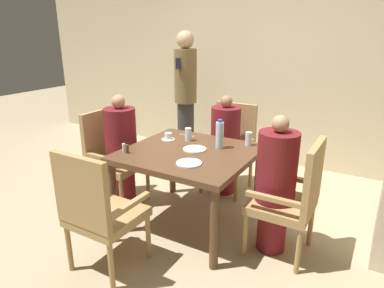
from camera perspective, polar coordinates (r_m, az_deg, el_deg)
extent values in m
plane|color=tan|center=(3.41, -0.47, -12.91)|extent=(16.00, 16.00, 0.00)
cube|color=beige|center=(4.80, 12.42, 13.58)|extent=(8.00, 0.06, 2.80)
cube|color=brown|center=(3.10, -0.50, -1.59)|extent=(1.13, 1.07, 0.05)
cylinder|color=brown|center=(3.18, -12.92, -8.78)|extent=(0.07, 0.07, 0.69)
cylinder|color=brown|center=(2.67, 3.73, -14.03)|extent=(0.07, 0.07, 0.69)
cylinder|color=brown|center=(3.86, -3.31, -3.33)|extent=(0.07, 0.07, 0.69)
cylinder|color=brown|center=(3.45, 10.91, -6.42)|extent=(0.07, 0.07, 0.69)
cube|color=#A88451|center=(3.69, -12.17, -3.41)|extent=(0.49, 0.49, 0.07)
cube|color=#A88451|center=(3.75, -15.03, 1.51)|extent=(0.05, 0.49, 0.53)
cube|color=#A88451|center=(3.80, -10.08, -0.17)|extent=(0.44, 0.04, 0.04)
cube|color=#A88451|center=(3.49, -14.79, -2.20)|extent=(0.44, 0.04, 0.04)
cylinder|color=#A88451|center=(3.80, -7.36, -6.24)|extent=(0.04, 0.04, 0.39)
cylinder|color=#A88451|center=(3.51, -11.64, -8.70)|extent=(0.04, 0.04, 0.39)
cylinder|color=#A88451|center=(4.06, -12.19, -4.88)|extent=(0.04, 0.04, 0.39)
cylinder|color=#A88451|center=(3.79, -16.53, -7.01)|extent=(0.04, 0.04, 0.39)
cylinder|color=maroon|center=(3.73, -11.28, -6.38)|extent=(0.24, 0.24, 0.46)
cylinder|color=maroon|center=(3.55, -11.80, 1.26)|extent=(0.32, 0.32, 0.58)
sphere|color=tan|center=(3.46, -12.19, 6.91)|extent=(0.14, 0.14, 0.14)
cube|color=#A88451|center=(3.90, 5.84, -1.88)|extent=(0.49, 0.49, 0.07)
cube|color=#A88451|center=(4.01, 7.31, 3.09)|extent=(0.49, 0.05, 0.53)
cube|color=#A88451|center=(3.77, 9.01, -0.26)|extent=(0.04, 0.44, 0.04)
cube|color=#A88451|center=(3.94, 2.95, 0.79)|extent=(0.04, 0.44, 0.04)
cylinder|color=#A88451|center=(3.73, 7.35, -6.76)|extent=(0.04, 0.04, 0.39)
cylinder|color=#A88451|center=(3.90, 1.53, -5.46)|extent=(0.04, 0.04, 0.39)
cylinder|color=#A88451|center=(4.10, 9.72, -4.51)|extent=(0.04, 0.04, 0.39)
cylinder|color=#A88451|center=(4.25, 4.32, -3.42)|extent=(0.04, 0.04, 0.39)
cylinder|color=maroon|center=(3.92, 5.38, -4.82)|extent=(0.24, 0.24, 0.46)
cylinder|color=maroon|center=(3.75, 5.60, 2.14)|extent=(0.32, 0.32, 0.53)
sphere|color=#997051|center=(3.68, 5.76, 7.09)|extent=(0.13, 0.13, 0.13)
cube|color=#A88451|center=(2.91, 14.61, -9.84)|extent=(0.49, 0.49, 0.07)
cube|color=#A88451|center=(2.74, 19.61, -5.23)|extent=(0.05, 0.49, 0.53)
cube|color=#A88451|center=(2.65, 13.50, -8.95)|extent=(0.44, 0.04, 0.04)
cube|color=#A88451|center=(3.04, 16.03, -5.45)|extent=(0.44, 0.04, 0.04)
cylinder|color=#A88451|center=(2.90, 8.82, -14.76)|extent=(0.04, 0.04, 0.39)
cylinder|color=#A88451|center=(3.25, 11.68, -11.04)|extent=(0.04, 0.04, 0.39)
cylinder|color=#A88451|center=(2.81, 17.30, -16.71)|extent=(0.04, 0.04, 0.39)
cylinder|color=#A88451|center=(3.17, 19.18, -12.60)|extent=(0.04, 0.04, 0.39)
cylinder|color=maroon|center=(3.02, 13.19, -12.88)|extent=(0.24, 0.24, 0.46)
cylinder|color=maroon|center=(2.79, 13.96, -3.74)|extent=(0.32, 0.32, 0.57)
sphere|color=tan|center=(2.68, 14.54, 3.30)|extent=(0.13, 0.13, 0.13)
cube|color=#A88451|center=(2.74, -13.90, -11.63)|extent=(0.49, 0.49, 0.07)
cube|color=#A88451|center=(2.47, -18.03, -7.70)|extent=(0.49, 0.05, 0.53)
cube|color=#A88451|center=(2.82, -17.47, -7.54)|extent=(0.04, 0.44, 0.04)
cube|color=#A88451|center=(2.53, -10.45, -10.05)|extent=(0.04, 0.44, 0.04)
cylinder|color=#A88451|center=(3.12, -13.73, -12.56)|extent=(0.04, 0.04, 0.39)
cylinder|color=#A88451|center=(2.87, -7.30, -15.05)|extent=(0.04, 0.04, 0.39)
cylinder|color=#A88451|center=(2.88, -19.79, -16.02)|extent=(0.04, 0.04, 0.39)
cylinder|color=#A88451|center=(2.62, -13.31, -19.28)|extent=(0.04, 0.04, 0.39)
cylinder|color=#2D2D33|center=(4.83, -1.04, 2.12)|extent=(0.23, 0.23, 0.83)
cylinder|color=brown|center=(4.67, -1.09, 11.24)|extent=(0.30, 0.30, 0.71)
sphere|color=tan|center=(4.63, -1.13, 17.02)|extent=(0.23, 0.23, 0.23)
cube|color=black|center=(4.50, -2.33, 13.23)|extent=(0.07, 0.01, 0.14)
cylinder|color=white|center=(2.79, -0.51, -3.20)|extent=(0.21, 0.21, 0.01)
cylinder|color=white|center=(3.12, 0.45, -0.86)|extent=(0.21, 0.21, 0.01)
cylinder|color=white|center=(3.41, -3.96, 0.79)|extent=(0.13, 0.13, 0.01)
cylinder|color=white|center=(3.40, -3.98, 1.35)|extent=(0.07, 0.07, 0.06)
cylinder|color=silver|center=(3.14, 4.62, 1.45)|extent=(0.07, 0.07, 0.25)
cylinder|color=#3359B2|center=(3.10, 4.69, 3.87)|extent=(0.04, 0.04, 0.03)
cylinder|color=silver|center=(3.36, -0.63, 1.62)|extent=(0.06, 0.06, 0.13)
cylinder|color=silver|center=(3.26, 9.42, 0.86)|extent=(0.06, 0.06, 0.13)
cylinder|color=white|center=(3.10, -11.28, -0.67)|extent=(0.03, 0.03, 0.08)
cylinder|color=#4C3D2D|center=(3.07, -10.73, -0.83)|extent=(0.03, 0.03, 0.08)
cube|color=silver|center=(3.55, -1.00, 1.52)|extent=(0.16, 0.02, 0.00)
cube|color=silver|center=(3.51, 0.11, 1.31)|extent=(0.04, 0.03, 0.00)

